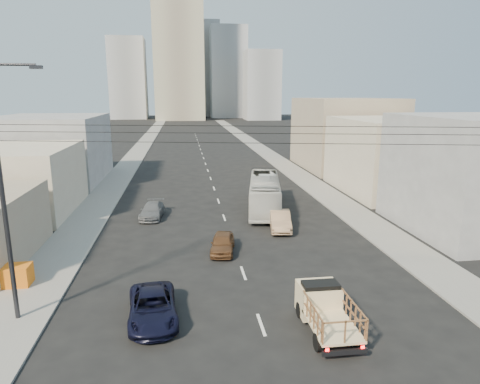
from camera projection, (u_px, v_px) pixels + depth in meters
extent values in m
plane|color=black|center=(270.00, 349.00, 18.16)|extent=(420.00, 420.00, 0.00)
cube|color=gray|center=(140.00, 149.00, 84.25)|extent=(3.50, 180.00, 0.12)
cube|color=gray|center=(258.00, 147.00, 87.29)|extent=(3.50, 180.00, 0.12)
cube|color=silver|center=(261.00, 325.00, 20.09)|extent=(0.15, 2.00, 0.01)
cube|color=silver|center=(243.00, 273.00, 25.89)|extent=(0.15, 2.00, 0.01)
cube|color=silver|center=(232.00, 240.00, 31.68)|extent=(0.15, 2.00, 0.01)
cube|color=silver|center=(224.00, 218.00, 37.48)|extent=(0.15, 2.00, 0.01)
cube|color=silver|center=(218.00, 201.00, 43.27)|extent=(0.15, 2.00, 0.01)
cube|color=silver|center=(214.00, 188.00, 49.07)|extent=(0.15, 2.00, 0.01)
cube|color=silver|center=(211.00, 178.00, 54.87)|extent=(0.15, 2.00, 0.01)
cube|color=silver|center=(208.00, 170.00, 60.66)|extent=(0.15, 2.00, 0.01)
cube|color=silver|center=(205.00, 164.00, 66.46)|extent=(0.15, 2.00, 0.01)
cube|color=silver|center=(204.00, 158.00, 72.26)|extent=(0.15, 2.00, 0.01)
cube|color=silver|center=(202.00, 153.00, 78.05)|extent=(0.15, 2.00, 0.01)
cube|color=silver|center=(201.00, 149.00, 83.85)|extent=(0.15, 2.00, 0.01)
cube|color=silver|center=(199.00, 146.00, 89.64)|extent=(0.15, 2.00, 0.01)
cube|color=silver|center=(198.00, 143.00, 95.44)|extent=(0.15, 2.00, 0.01)
cube|color=silver|center=(197.00, 140.00, 101.24)|extent=(0.15, 2.00, 0.01)
cube|color=silver|center=(196.00, 137.00, 107.03)|extent=(0.15, 2.00, 0.01)
cube|color=silver|center=(196.00, 135.00, 112.83)|extent=(0.15, 2.00, 0.01)
cube|color=silver|center=(195.00, 133.00, 118.62)|extent=(0.15, 2.00, 0.01)
cube|color=beige|center=(332.00, 325.00, 18.71)|extent=(1.90, 3.00, 0.12)
cube|color=beige|center=(318.00, 299.00, 20.58)|extent=(1.90, 1.60, 1.50)
cube|color=black|center=(320.00, 290.00, 20.21)|extent=(1.70, 0.90, 0.70)
cube|color=#2D2D33|center=(345.00, 352.00, 17.28)|extent=(1.90, 0.12, 0.22)
cube|color=#FF0C0C|center=(327.00, 350.00, 17.15)|extent=(0.15, 0.05, 0.12)
cube|color=#FF0C0C|center=(363.00, 347.00, 17.34)|extent=(0.15, 0.05, 0.12)
cylinder|color=black|center=(300.00, 310.00, 20.70)|extent=(0.25, 0.76, 0.76)
cylinder|color=black|center=(334.00, 308.00, 20.92)|extent=(0.25, 0.76, 0.76)
cylinder|color=black|center=(318.00, 342.00, 17.99)|extent=(0.25, 0.76, 0.76)
cylinder|color=black|center=(357.00, 339.00, 18.21)|extent=(0.25, 0.76, 0.76)
imported|color=black|center=(153.00, 307.00, 20.37)|extent=(2.63, 5.01, 1.35)
imported|color=silver|center=(265.00, 193.00, 39.79)|extent=(4.65, 11.64, 3.16)
imported|color=brown|center=(223.00, 243.00, 29.18)|extent=(2.12, 4.00, 1.30)
imported|color=tan|center=(280.00, 220.00, 34.13)|extent=(2.19, 4.63, 1.47)
imported|color=slate|center=(152.00, 210.00, 37.39)|extent=(2.24, 4.55, 1.27)
cylinder|color=#2D2D33|center=(3.00, 199.00, 19.19)|extent=(0.22, 0.22, 12.00)
cylinder|color=#2D2D33|center=(11.00, 64.00, 18.02)|extent=(2.00, 0.12, 0.12)
cube|color=#2D2D33|center=(36.00, 67.00, 18.18)|extent=(0.50, 0.25, 0.15)
cylinder|color=black|center=(266.00, 126.00, 17.53)|extent=(23.01, 5.02, 0.02)
cylinder|color=black|center=(266.00, 133.00, 17.59)|extent=(23.01, 5.02, 0.02)
cylinder|color=black|center=(266.00, 143.00, 17.68)|extent=(23.01, 5.02, 0.02)
cube|color=orange|center=(15.00, 282.00, 23.97)|extent=(1.80, 1.20, 0.38)
cube|color=orange|center=(14.00, 275.00, 23.89)|extent=(1.80, 1.20, 0.38)
cube|color=orange|center=(13.00, 269.00, 23.80)|extent=(1.80, 1.20, 0.38)
cube|color=gray|center=(475.00, 174.00, 33.13)|extent=(10.00, 12.00, 9.00)
cube|color=beige|center=(394.00, 156.00, 46.83)|extent=(11.00, 14.00, 8.00)
cube|color=tan|center=(345.00, 133.00, 62.13)|extent=(12.00, 16.00, 10.00)
cube|color=beige|center=(8.00, 181.00, 38.22)|extent=(11.00, 12.00, 6.00)
cube|color=gray|center=(51.00, 149.00, 52.42)|extent=(12.00, 16.00, 8.00)
cube|color=gray|center=(178.00, 46.00, 175.15)|extent=(20.00, 20.00, 60.00)
cube|color=#92959A|center=(228.00, 73.00, 194.73)|extent=(16.00, 16.00, 40.00)
cube|color=#92959A|center=(128.00, 79.00, 184.88)|extent=(15.00, 15.00, 34.00)
cube|color=gray|center=(200.00, 70.00, 207.22)|extent=(18.00, 18.00, 44.00)
cube|color=#92959A|center=(262.00, 86.00, 178.30)|extent=(14.00, 14.00, 28.00)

